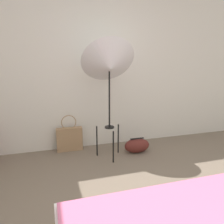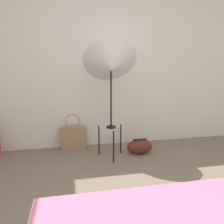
{
  "view_description": "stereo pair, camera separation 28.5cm",
  "coord_description": "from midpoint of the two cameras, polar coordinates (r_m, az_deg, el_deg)",
  "views": [
    {
      "loc": [
        -0.68,
        -1.02,
        1.41
      ],
      "look_at": [
        0.11,
        1.64,
        0.74
      ],
      "focal_mm": 35.0,
      "sensor_mm": 36.0,
      "label": 1
    },
    {
      "loc": [
        -0.41,
        -1.09,
        1.41
      ],
      "look_at": [
        0.11,
        1.64,
        0.74
      ],
      "focal_mm": 35.0,
      "sensor_mm": 36.0,
      "label": 2
    }
  ],
  "objects": [
    {
      "name": "duffel_bag",
      "position": [
        3.42,
        9.66,
        -8.92
      ],
      "size": [
        0.4,
        0.22,
        0.23
      ],
      "color": "#5B231E",
      "rests_on": "ground_plane"
    },
    {
      "name": "photo_umbrella",
      "position": [
        3.0,
        2.52,
        12.1
      ],
      "size": [
        0.75,
        0.62,
        1.69
      ],
      "color": "black",
      "rests_on": "ground_plane"
    },
    {
      "name": "wall_back",
      "position": [
        3.5,
        -1.76,
        11.77
      ],
      "size": [
        8.0,
        0.05,
        2.6
      ],
      "color": "silver",
      "rests_on": "ground_plane"
    },
    {
      "name": "tote_bag",
      "position": [
        3.54,
        -7.77,
        -6.55
      ],
      "size": [
        0.4,
        0.1,
        0.58
      ],
      "color": "#9E7A56",
      "rests_on": "ground_plane"
    }
  ]
}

